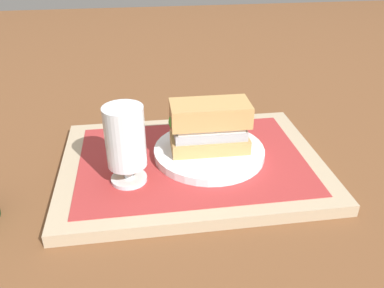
{
  "coord_description": "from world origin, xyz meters",
  "views": [
    {
      "loc": [
        0.08,
        0.56,
        0.37
      ],
      "look_at": [
        0.0,
        0.0,
        0.05
      ],
      "focal_mm": 36.67,
      "sensor_mm": 36.0,
      "label": 1
    }
  ],
  "objects": [
    {
      "name": "ground_plane",
      "position": [
        0.0,
        0.0,
        0.0
      ],
      "size": [
        3.0,
        3.0,
        0.0
      ],
      "primitive_type": "plane",
      "color": "brown"
    },
    {
      "name": "tray",
      "position": [
        0.0,
        0.0,
        0.01
      ],
      "size": [
        0.44,
        0.32,
        0.02
      ],
      "primitive_type": "cube",
      "color": "tan",
      "rests_on": "ground_plane"
    },
    {
      "name": "beer_glass",
      "position": [
        0.11,
        0.05,
        0.09
      ],
      "size": [
        0.06,
        0.06,
        0.12
      ],
      "color": "silver",
      "rests_on": "placemat"
    },
    {
      "name": "sandwich",
      "position": [
        -0.03,
        -0.01,
        0.08
      ],
      "size": [
        0.13,
        0.07,
        0.08
      ],
      "rotation": [
        0.0,
        0.0,
        -0.01
      ],
      "color": "tan",
      "rests_on": "plate"
    },
    {
      "name": "placemat",
      "position": [
        0.0,
        0.0,
        0.02
      ],
      "size": [
        0.38,
        0.27,
        0.0
      ],
      "primitive_type": "cube",
      "color": "#9E2D2D",
      "rests_on": "tray"
    },
    {
      "name": "plate",
      "position": [
        -0.03,
        -0.01,
        0.03
      ],
      "size": [
        0.19,
        0.19,
        0.01
      ],
      "primitive_type": "cylinder",
      "color": "white",
      "rests_on": "placemat"
    }
  ]
}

